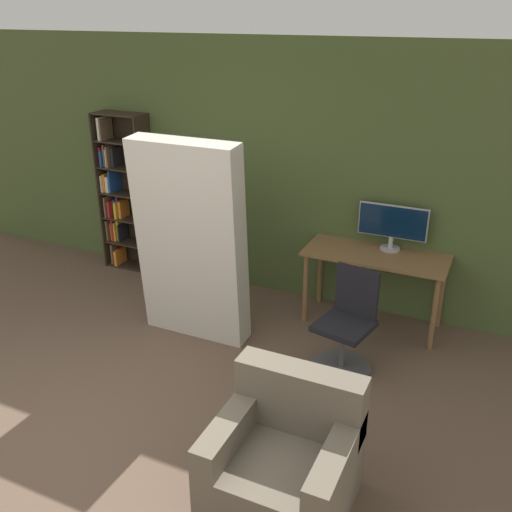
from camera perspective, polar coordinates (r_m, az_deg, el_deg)
ground_plane at (r=4.45m, az=-19.28°, el=-19.28°), size 16.00×16.00×0.00m
wall_back at (r=6.14m, az=-0.52°, el=8.63°), size 8.00×0.06×2.70m
desk at (r=5.64m, az=11.83°, el=-0.78°), size 1.37×0.58×0.76m
monitor at (r=5.64m, az=13.50°, el=3.14°), size 0.67×0.19×0.45m
office_chair at (r=5.05m, az=9.04°, el=-7.36°), size 0.52×0.52×0.91m
bookshelf at (r=6.96m, az=-13.14°, el=6.08°), size 0.61×0.29×1.86m
mattress_near at (r=5.23m, az=-6.50°, el=1.29°), size 1.04×0.38×1.92m
armchair at (r=3.82m, az=2.93°, el=-19.65°), size 0.85×0.80×0.85m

